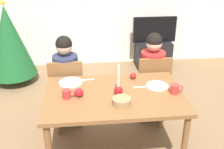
% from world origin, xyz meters
% --- Properties ---
extents(dining_table, '(1.40, 0.90, 0.75)m').
position_xyz_m(dining_table, '(0.00, 0.00, 0.67)').
color(dining_table, brown).
rests_on(dining_table, ground).
extents(chair_left, '(0.40, 0.40, 0.90)m').
position_xyz_m(chair_left, '(-0.51, 0.61, 0.51)').
color(chair_left, brown).
rests_on(chair_left, ground).
extents(chair_right, '(0.40, 0.40, 0.90)m').
position_xyz_m(chair_right, '(0.55, 0.61, 0.51)').
color(chair_right, brown).
rests_on(chair_right, ground).
extents(person_left_child, '(0.30, 0.30, 1.17)m').
position_xyz_m(person_left_child, '(-0.51, 0.64, 0.57)').
color(person_left_child, '#33384C').
rests_on(person_left_child, ground).
extents(person_right_child, '(0.30, 0.30, 1.17)m').
position_xyz_m(person_right_child, '(0.55, 0.64, 0.57)').
color(person_right_child, '#33384C').
rests_on(person_right_child, ground).
extents(tv_stand, '(0.64, 0.40, 0.48)m').
position_xyz_m(tv_stand, '(1.00, 2.30, 0.24)').
color(tv_stand, black).
rests_on(tv_stand, ground).
extents(tv, '(0.79, 0.05, 0.46)m').
position_xyz_m(tv, '(1.00, 2.30, 0.71)').
color(tv, black).
rests_on(tv, tv_stand).
extents(christmas_tree, '(0.75, 0.75, 1.36)m').
position_xyz_m(christmas_tree, '(-1.46, 1.90, 0.71)').
color(christmas_tree, brown).
rests_on(christmas_tree, ground).
extents(candle_centerpiece, '(0.09, 0.09, 0.32)m').
position_xyz_m(candle_centerpiece, '(0.04, -0.02, 0.82)').
color(candle_centerpiece, red).
rests_on(candle_centerpiece, dining_table).
extents(plate_left, '(0.26, 0.26, 0.01)m').
position_xyz_m(plate_left, '(-0.44, 0.29, 0.76)').
color(plate_left, silver).
rests_on(plate_left, dining_table).
extents(plate_right, '(0.24, 0.24, 0.01)m').
position_xyz_m(plate_right, '(0.47, 0.11, 0.76)').
color(plate_right, silver).
rests_on(plate_right, dining_table).
extents(mug_left, '(0.13, 0.08, 0.09)m').
position_xyz_m(mug_left, '(-0.47, -0.03, 0.79)').
color(mug_left, '#B72D2D').
rests_on(mug_left, dining_table).
extents(mug_right, '(0.14, 0.09, 0.09)m').
position_xyz_m(mug_right, '(0.61, -0.05, 0.80)').
color(mug_right, '#B72D2D').
rests_on(mug_right, dining_table).
extents(fork_left, '(0.18, 0.03, 0.01)m').
position_xyz_m(fork_left, '(-0.27, 0.33, 0.75)').
color(fork_left, silver).
rests_on(fork_left, dining_table).
extents(fork_right, '(0.18, 0.02, 0.01)m').
position_xyz_m(fork_right, '(0.30, 0.11, 0.75)').
color(fork_right, silver).
rests_on(fork_right, dining_table).
extents(bowl_walnuts, '(0.18, 0.18, 0.06)m').
position_xyz_m(bowl_walnuts, '(0.05, -0.20, 0.78)').
color(bowl_walnuts, '#99754C').
rests_on(bowl_walnuts, dining_table).
extents(apple_near_candle, '(0.07, 0.07, 0.07)m').
position_xyz_m(apple_near_candle, '(0.25, 0.32, 0.79)').
color(apple_near_candle, '#AF1D1B').
rests_on(apple_near_candle, dining_table).
extents(apple_by_left_plate, '(0.09, 0.09, 0.09)m').
position_xyz_m(apple_by_left_plate, '(-0.35, -0.01, 0.79)').
color(apple_by_left_plate, '#AF171E').
rests_on(apple_by_left_plate, dining_table).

